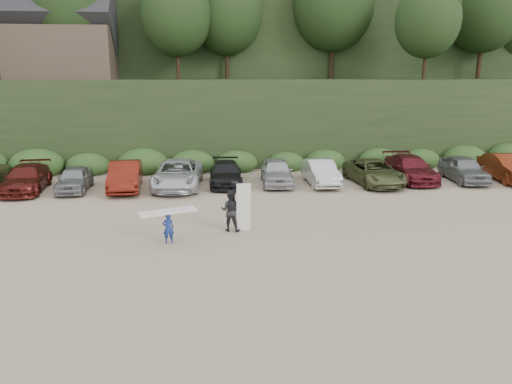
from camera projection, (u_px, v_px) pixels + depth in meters
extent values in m
plane|color=tan|center=(233.00, 242.00, 19.96)|extent=(120.00, 120.00, 0.00)
cube|color=black|center=(216.00, 117.00, 40.51)|extent=(80.00, 14.00, 6.00)
cube|color=black|center=(211.00, 59.00, 56.71)|extent=(90.00, 30.00, 16.00)
ellipsoid|color=black|center=(214.00, 13.00, 38.61)|extent=(66.00, 12.00, 10.00)
cube|color=#2B491E|center=(212.00, 163.00, 33.77)|extent=(46.20, 2.00, 1.20)
cube|color=brown|center=(65.00, 54.00, 40.02)|extent=(8.00, 6.00, 4.00)
imported|color=#4C1411|center=(26.00, 178.00, 28.21)|extent=(2.45, 5.23, 1.48)
imported|color=gray|center=(74.00, 179.00, 28.33)|extent=(1.77, 4.13, 1.39)
imported|color=#61170E|center=(125.00, 176.00, 28.58)|extent=(2.01, 4.99, 1.61)
imported|color=silver|center=(178.00, 174.00, 29.07)|extent=(2.99, 5.89, 1.60)
imported|color=black|center=(226.00, 174.00, 29.82)|extent=(2.08, 4.79, 1.37)
imported|color=#A7A7AC|center=(277.00, 172.00, 29.94)|extent=(2.19, 4.70, 1.56)
imported|color=#B9B9B9|center=(321.00, 172.00, 29.89)|extent=(1.61, 4.49, 1.47)
imported|color=#4F5631|center=(374.00, 172.00, 30.02)|extent=(2.81, 5.41, 1.46)
imported|color=#5A141E|center=(410.00, 168.00, 30.95)|extent=(2.16, 5.28, 1.53)
imported|color=slate|center=(464.00, 169.00, 30.77)|extent=(2.18, 4.71, 1.56)
imported|color=#5F220E|center=(507.00, 168.00, 30.88)|extent=(2.13, 5.09, 1.64)
imported|color=navy|center=(168.00, 228.00, 19.67)|extent=(0.50, 0.38, 1.23)
cube|color=silver|center=(167.00, 212.00, 19.51)|extent=(2.33, 1.38, 0.09)
imported|color=black|center=(231.00, 210.00, 21.17)|extent=(1.03, 0.91, 1.79)
cube|color=silver|center=(243.00, 207.00, 21.02)|extent=(0.61, 0.33, 2.11)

